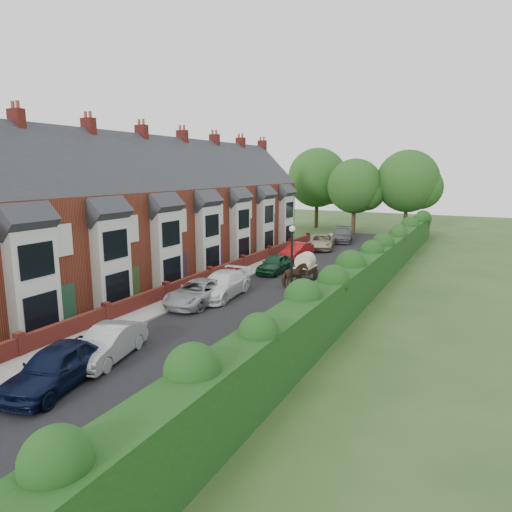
% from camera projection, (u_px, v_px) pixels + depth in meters
% --- Properties ---
extents(ground, '(140.00, 140.00, 0.00)m').
position_uv_depth(ground, '(192.00, 339.00, 21.51)').
color(ground, '#2D4C1E').
rests_on(ground, ground).
extents(road, '(6.00, 58.00, 0.02)m').
position_uv_depth(road, '(277.00, 286.00, 31.38)').
color(road, black).
rests_on(road, ground).
extents(pavement_hedge_side, '(2.20, 58.00, 0.12)m').
position_uv_depth(pavement_hedge_side, '(335.00, 292.00, 29.55)').
color(pavement_hedge_side, gray).
rests_on(pavement_hedge_side, ground).
extents(pavement_house_side, '(1.70, 58.00, 0.12)m').
position_uv_depth(pavement_house_side, '(229.00, 279.00, 33.08)').
color(pavement_house_side, gray).
rests_on(pavement_house_side, ground).
extents(kerb_hedge_side, '(0.18, 58.00, 0.13)m').
position_uv_depth(kerb_hedge_side, '(320.00, 290.00, 30.01)').
color(kerb_hedge_side, gray).
rests_on(kerb_hedge_side, ground).
extents(kerb_house_side, '(0.18, 58.00, 0.13)m').
position_uv_depth(kerb_house_side, '(239.00, 280.00, 32.72)').
color(kerb_house_side, gray).
rests_on(kerb_house_side, ground).
extents(hedge, '(2.10, 58.00, 2.85)m').
position_uv_depth(hedge, '(364.00, 272.00, 28.46)').
color(hedge, '#173511').
rests_on(hedge, ground).
extents(terrace_row, '(9.05, 40.50, 11.50)m').
position_uv_depth(terrace_row, '(147.00, 216.00, 34.26)').
color(terrace_row, brown).
rests_on(terrace_row, ground).
extents(garden_wall_row, '(0.35, 40.35, 1.10)m').
position_uv_depth(garden_wall_row, '(210.00, 275.00, 32.57)').
color(garden_wall_row, maroon).
rests_on(garden_wall_row, ground).
extents(lamppost, '(0.32, 0.32, 5.16)m').
position_uv_depth(lamppost, '(292.00, 262.00, 22.90)').
color(lamppost, black).
rests_on(lamppost, ground).
extents(tree_far_left, '(7.14, 6.80, 9.29)m').
position_uv_depth(tree_far_left, '(358.00, 188.00, 56.77)').
color(tree_far_left, '#332316').
rests_on(tree_far_left, ground).
extents(tree_far_right, '(7.98, 7.60, 10.31)m').
position_uv_depth(tree_far_right, '(411.00, 183.00, 55.73)').
color(tree_far_right, '#332316').
rests_on(tree_far_right, ground).
extents(tree_far_back, '(8.40, 8.00, 10.82)m').
position_uv_depth(tree_far_back, '(320.00, 179.00, 61.86)').
color(tree_far_back, '#332316').
rests_on(tree_far_back, ground).
extents(car_navy, '(2.80, 4.95, 1.59)m').
position_uv_depth(car_navy, '(56.00, 367.00, 16.66)').
color(car_navy, black).
rests_on(car_navy, ground).
extents(car_silver_a, '(2.38, 4.49, 1.41)m').
position_uv_depth(car_silver_a, '(108.00, 344.00, 19.13)').
color(car_silver_a, '#A7A8AC').
rests_on(car_silver_a, ground).
extents(car_silver_b, '(2.46, 5.12, 1.41)m').
position_uv_depth(car_silver_b, '(198.00, 292.00, 27.10)').
color(car_silver_b, '#9D9EA4').
rests_on(car_silver_b, ground).
extents(car_white, '(2.58, 5.50, 1.55)m').
position_uv_depth(car_white, '(222.00, 285.00, 28.64)').
color(car_white, white).
rests_on(car_white, ground).
extents(car_green, '(1.77, 4.22, 1.43)m').
position_uv_depth(car_green, '(275.00, 264.00, 35.37)').
color(car_green, '#113920').
rests_on(car_green, ground).
extents(car_red, '(1.70, 4.40, 1.43)m').
position_uv_depth(car_red, '(297.00, 251.00, 41.01)').
color(car_red, '#9E1114').
rests_on(car_red, ground).
extents(car_beige, '(3.60, 5.65, 1.45)m').
position_uv_depth(car_beige, '(321.00, 242.00, 46.03)').
color(car_beige, tan).
rests_on(car_beige, ground).
extents(car_grey, '(3.20, 5.60, 1.53)m').
position_uv_depth(car_grey, '(342.00, 235.00, 50.59)').
color(car_grey, '#55585C').
rests_on(car_grey, ground).
extents(horse, '(1.56, 2.11, 1.62)m').
position_uv_depth(horse, '(294.00, 275.00, 31.01)').
color(horse, '#442B19').
rests_on(horse, ground).
extents(horse_cart, '(1.29, 2.85, 2.06)m').
position_uv_depth(horse_cart, '(305.00, 265.00, 32.76)').
color(horse_cart, black).
rests_on(horse_cart, ground).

